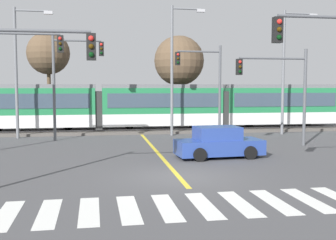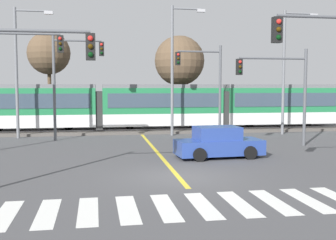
{
  "view_description": "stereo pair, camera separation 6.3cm",
  "coord_description": "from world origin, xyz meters",
  "px_view_note": "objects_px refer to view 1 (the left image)",
  "views": [
    {
      "loc": [
        -2.98,
        -15.67,
        3.48
      ],
      "look_at": [
        0.77,
        7.28,
        1.6
      ],
      "focal_mm": 45.0,
      "sensor_mm": 36.0,
      "label": 1
    },
    {
      "loc": [
        -2.92,
        -15.68,
        3.48
      ],
      "look_at": [
        0.77,
        7.28,
        1.6
      ],
      "focal_mm": 45.0,
      "sensor_mm": 36.0,
      "label": 2
    }
  ],
  "objects_px": {
    "sedan_crossing": "(219,143)",
    "traffic_light_mid_right": "(281,82)",
    "traffic_light_far_right": "(205,77)",
    "traffic_light_near_left": "(24,77)",
    "traffic_light_mid_left": "(9,68)",
    "bare_tree_west": "(48,54)",
    "bare_tree_east": "(179,61)",
    "street_lamp_east": "(287,64)",
    "light_rail_tram": "(162,105)",
    "traffic_light_far_left": "(70,71)",
    "street_lamp_centre": "(175,62)",
    "street_lamp_west": "(20,64)",
    "traffic_light_near_right": "(336,66)"
  },
  "relations": [
    {
      "from": "street_lamp_west",
      "to": "street_lamp_centre",
      "type": "height_order",
      "value": "street_lamp_centre"
    },
    {
      "from": "bare_tree_west",
      "to": "traffic_light_mid_left",
      "type": "bearing_deg",
      "value": -91.42
    },
    {
      "from": "traffic_light_far_left",
      "to": "traffic_light_mid_left",
      "type": "bearing_deg",
      "value": -122.83
    },
    {
      "from": "traffic_light_mid_right",
      "to": "light_rail_tram",
      "type": "bearing_deg",
      "value": 121.86
    },
    {
      "from": "traffic_light_far_left",
      "to": "street_lamp_west",
      "type": "relative_size",
      "value": 0.79
    },
    {
      "from": "traffic_light_near_right",
      "to": "traffic_light_far_right",
      "type": "bearing_deg",
      "value": 94.92
    },
    {
      "from": "traffic_light_far_right",
      "to": "traffic_light_mid_left",
      "type": "bearing_deg",
      "value": -156.18
    },
    {
      "from": "sedan_crossing",
      "to": "traffic_light_far_left",
      "type": "relative_size",
      "value": 0.64
    },
    {
      "from": "street_lamp_east",
      "to": "bare_tree_east",
      "type": "xyz_separation_m",
      "value": [
        -6.55,
        6.82,
        0.56
      ]
    },
    {
      "from": "traffic_light_near_left",
      "to": "traffic_light_mid_left",
      "type": "relative_size",
      "value": 0.84
    },
    {
      "from": "traffic_light_mid_left",
      "to": "street_lamp_west",
      "type": "bearing_deg",
      "value": 94.74
    },
    {
      "from": "street_lamp_east",
      "to": "bare_tree_east",
      "type": "bearing_deg",
      "value": 133.84
    },
    {
      "from": "bare_tree_west",
      "to": "street_lamp_west",
      "type": "bearing_deg",
      "value": -95.62
    },
    {
      "from": "traffic_light_mid_left",
      "to": "street_lamp_west",
      "type": "relative_size",
      "value": 0.79
    },
    {
      "from": "light_rail_tram",
      "to": "bare_tree_east",
      "type": "bearing_deg",
      "value": 60.25
    },
    {
      "from": "street_lamp_west",
      "to": "traffic_light_near_right",
      "type": "bearing_deg",
      "value": -47.57
    },
    {
      "from": "traffic_light_mid_right",
      "to": "traffic_light_far_right",
      "type": "relative_size",
      "value": 0.89
    },
    {
      "from": "traffic_light_mid_left",
      "to": "light_rail_tram",
      "type": "bearing_deg",
      "value": 42.82
    },
    {
      "from": "traffic_light_near_right",
      "to": "traffic_light_far_right",
      "type": "xyz_separation_m",
      "value": [
        -1.23,
        14.26,
        -0.09
      ]
    },
    {
      "from": "traffic_light_far_left",
      "to": "street_lamp_centre",
      "type": "relative_size",
      "value": 0.75
    },
    {
      "from": "sedan_crossing",
      "to": "traffic_light_mid_right",
      "type": "relative_size",
      "value": 0.77
    },
    {
      "from": "traffic_light_far_left",
      "to": "bare_tree_east",
      "type": "relative_size",
      "value": 0.88
    },
    {
      "from": "street_lamp_east",
      "to": "light_rail_tram",
      "type": "bearing_deg",
      "value": 159.09
    },
    {
      "from": "traffic_light_far_right",
      "to": "street_lamp_east",
      "type": "relative_size",
      "value": 0.71
    },
    {
      "from": "bare_tree_west",
      "to": "bare_tree_east",
      "type": "relative_size",
      "value": 1.05
    },
    {
      "from": "street_lamp_east",
      "to": "bare_tree_east",
      "type": "relative_size",
      "value": 1.14
    },
    {
      "from": "traffic_light_mid_right",
      "to": "traffic_light_far_left",
      "type": "relative_size",
      "value": 0.83
    },
    {
      "from": "traffic_light_near_right",
      "to": "traffic_light_mid_right",
      "type": "distance_m",
      "value": 8.88
    },
    {
      "from": "light_rail_tram",
      "to": "sedan_crossing",
      "type": "height_order",
      "value": "light_rail_tram"
    },
    {
      "from": "traffic_light_far_right",
      "to": "street_lamp_centre",
      "type": "height_order",
      "value": "street_lamp_centre"
    },
    {
      "from": "traffic_light_mid_right",
      "to": "bare_tree_west",
      "type": "relative_size",
      "value": 0.69
    },
    {
      "from": "light_rail_tram",
      "to": "street_lamp_east",
      "type": "relative_size",
      "value": 3.17
    },
    {
      "from": "traffic_light_far_right",
      "to": "traffic_light_mid_right",
      "type": "bearing_deg",
      "value": -61.56
    },
    {
      "from": "light_rail_tram",
      "to": "traffic_light_mid_right",
      "type": "height_order",
      "value": "traffic_light_mid_right"
    },
    {
      "from": "street_lamp_centre",
      "to": "street_lamp_east",
      "type": "relative_size",
      "value": 1.02
    },
    {
      "from": "traffic_light_near_right",
      "to": "street_lamp_centre",
      "type": "height_order",
      "value": "street_lamp_centre"
    },
    {
      "from": "sedan_crossing",
      "to": "traffic_light_far_right",
      "type": "distance_m",
      "value": 9.53
    },
    {
      "from": "traffic_light_far_left",
      "to": "bare_tree_west",
      "type": "xyz_separation_m",
      "value": [
        -2.46,
        10.25,
        1.86
      ]
    },
    {
      "from": "traffic_light_far_left",
      "to": "bare_tree_west",
      "type": "height_order",
      "value": "bare_tree_west"
    },
    {
      "from": "traffic_light_mid_left",
      "to": "traffic_light_far_left",
      "type": "height_order",
      "value": "traffic_light_mid_left"
    },
    {
      "from": "light_rail_tram",
      "to": "street_lamp_west",
      "type": "relative_size",
      "value": 3.25
    },
    {
      "from": "traffic_light_far_right",
      "to": "street_lamp_west",
      "type": "relative_size",
      "value": 0.73
    },
    {
      "from": "light_rail_tram",
      "to": "street_lamp_west",
      "type": "distance_m",
      "value": 10.63
    },
    {
      "from": "light_rail_tram",
      "to": "sedan_crossing",
      "type": "bearing_deg",
      "value": -85.26
    },
    {
      "from": "light_rail_tram",
      "to": "street_lamp_centre",
      "type": "height_order",
      "value": "street_lamp_centre"
    },
    {
      "from": "traffic_light_far_right",
      "to": "street_lamp_east",
      "type": "xyz_separation_m",
      "value": [
        6.01,
        0.13,
        0.94
      ]
    },
    {
      "from": "traffic_light_mid_right",
      "to": "traffic_light_far_left",
      "type": "xyz_separation_m",
      "value": [
        -12.13,
        4.68,
        0.72
      ]
    },
    {
      "from": "traffic_light_far_left",
      "to": "bare_tree_west",
      "type": "distance_m",
      "value": 10.7
    },
    {
      "from": "light_rail_tram",
      "to": "bare_tree_east",
      "type": "relative_size",
      "value": 3.62
    },
    {
      "from": "traffic_light_mid_right",
      "to": "street_lamp_centre",
      "type": "relative_size",
      "value": 0.62
    }
  ]
}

